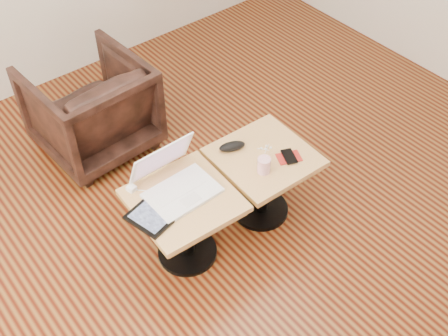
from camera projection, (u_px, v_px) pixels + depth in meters
room_shell at (269, 54)px, 2.13m from camera, size 4.52×4.52×2.71m
side_table_left at (185, 213)px, 2.89m from camera, size 0.53×0.53×0.46m
side_table_right at (263, 170)px, 3.11m from camera, size 0.52×0.52×0.46m
laptop at (175, 182)px, 2.82m from camera, size 0.36×0.35×0.24m
tablet at (151, 218)px, 2.71m from camera, size 0.22×0.25×0.02m
charging_adapter at (131, 188)px, 2.84m from camera, size 0.05×0.05×0.02m
glasses_case at (232, 146)px, 3.04m from camera, size 0.16×0.11×0.05m
striped_cup at (264, 165)px, 2.91m from camera, size 0.08×0.08×0.09m
earbuds_tangle at (266, 148)px, 3.06m from camera, size 0.07×0.05×0.01m
phone_on_sleeve at (289, 157)px, 3.01m from camera, size 0.15×0.13×0.02m
armchair at (91, 108)px, 3.54m from camera, size 0.71×0.73×0.63m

